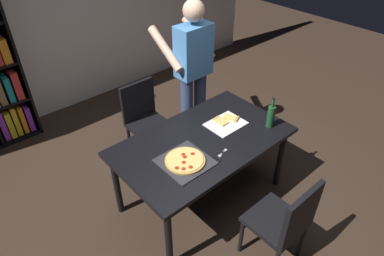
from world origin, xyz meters
TOP-DOWN VIEW (x-y plane):
  - ground_plane at (0.00, 0.00)m, footprint 12.00×12.00m
  - back_wall at (0.00, 2.60)m, footprint 6.40×0.10m
  - dining_table at (0.00, 0.00)m, footprint 1.61×0.94m
  - chair_near_camera at (-0.00, -0.96)m, footprint 0.42×0.42m
  - chair_far_side at (0.00, 0.96)m, footprint 0.42×0.42m
  - person_serving_pizza at (0.53, 0.74)m, footprint 0.55×0.54m
  - pepperoni_pizza_on_tray at (-0.32, -0.12)m, footprint 0.40×0.40m
  - pizza_slices_on_towel at (0.34, 0.04)m, footprint 0.36×0.28m
  - wine_bottle at (0.62, -0.27)m, footprint 0.07×0.07m
  - kitchen_scissors at (-0.07, -0.27)m, footprint 0.20×0.09m

SIDE VIEW (x-z plane):
  - ground_plane at x=0.00m, z-range 0.00..0.00m
  - chair_near_camera at x=0.00m, z-range 0.06..0.96m
  - chair_far_side at x=0.00m, z-range 0.06..0.96m
  - dining_table at x=0.00m, z-range 0.30..1.05m
  - kitchen_scissors at x=-0.07m, z-range 0.75..0.76m
  - pizza_slices_on_towel at x=0.34m, z-range 0.74..0.78m
  - pepperoni_pizza_on_tray at x=-0.32m, z-range 0.75..0.78m
  - wine_bottle at x=0.62m, z-range 0.71..1.03m
  - person_serving_pizza at x=0.53m, z-range 0.12..1.87m
  - back_wall at x=0.00m, z-range 0.00..2.80m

